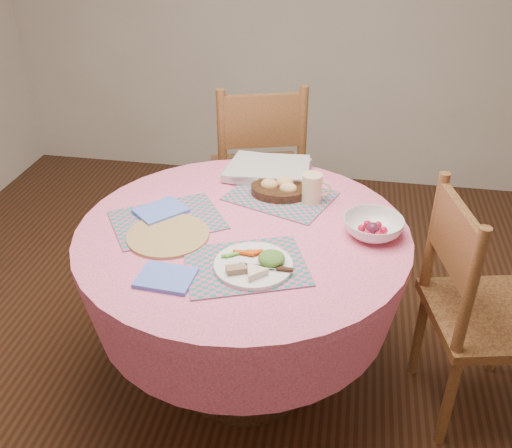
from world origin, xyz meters
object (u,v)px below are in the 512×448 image
at_px(dining_table, 243,272).
at_px(fruit_bowl, 373,227).
at_px(bread_bowl, 279,188).
at_px(wicker_trivet, 168,235).
at_px(chair_right, 477,307).
at_px(latte_mug, 313,188).
at_px(chair_back, 259,170).
at_px(dinner_plate, 255,264).

bearing_deg(dining_table, fruit_bowl, 5.82).
relative_size(dining_table, fruit_bowl, 4.35).
distance_m(bread_bowl, fruit_bowl, 0.45).
bearing_deg(wicker_trivet, chair_right, 4.78).
relative_size(chair_right, latte_mug, 8.29).
height_order(chair_back, wicker_trivet, chair_back).
xyz_separation_m(dinner_plate, bread_bowl, (0.01, 0.53, 0.01)).
relative_size(bread_bowl, latte_mug, 1.97).
relative_size(bread_bowl, fruit_bowl, 0.81).
xyz_separation_m(dining_table, latte_mug, (0.23, 0.25, 0.26)).
distance_m(dining_table, dinner_plate, 0.33).
bearing_deg(chair_back, bread_bowl, 90.23).
bearing_deg(bread_bowl, dining_table, -108.49).
relative_size(chair_back, wicker_trivet, 3.45).
relative_size(wicker_trivet, bread_bowl, 1.30).
relative_size(dinner_plate, latte_mug, 2.26).
xyz_separation_m(chair_right, latte_mug, (-0.65, 0.25, 0.31)).
bearing_deg(dining_table, wicker_trivet, -159.94).
distance_m(bread_bowl, latte_mug, 0.14).
xyz_separation_m(dinner_plate, fruit_bowl, (0.38, 0.29, 0.01)).
bearing_deg(chair_right, bread_bowl, 57.23).
height_order(wicker_trivet, bread_bowl, bread_bowl).
distance_m(dining_table, latte_mug, 0.43).
xyz_separation_m(chair_right, wicker_trivet, (-1.14, -0.10, 0.25)).
bearing_deg(chair_back, fruit_bowl, 106.28).
xyz_separation_m(chair_back, fruit_bowl, (0.57, -0.88, 0.24)).
height_order(dinner_plate, bread_bowl, bread_bowl).
xyz_separation_m(chair_right, chair_back, (-0.98, 0.93, 0.03)).
bearing_deg(dinner_plate, wicker_trivet, 157.31).
xyz_separation_m(dinner_plate, latte_mug, (0.14, 0.49, 0.04)).
distance_m(dinner_plate, latte_mug, 0.52).
bearing_deg(dining_table, latte_mug, 47.42).
xyz_separation_m(wicker_trivet, fruit_bowl, (0.73, 0.14, 0.03)).
bearing_deg(chair_right, latte_mug, 55.91).
height_order(chair_right, bread_bowl, chair_right).
bearing_deg(fruit_bowl, wicker_trivet, -168.97).
bearing_deg(fruit_bowl, bread_bowl, 147.60).
height_order(chair_back, dinner_plate, chair_back).
relative_size(chair_back, bread_bowl, 4.50).
distance_m(wicker_trivet, fruit_bowl, 0.74).
bearing_deg(dinner_plate, latte_mug, 73.74).
xyz_separation_m(bread_bowl, fruit_bowl, (0.38, -0.24, 0.00)).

